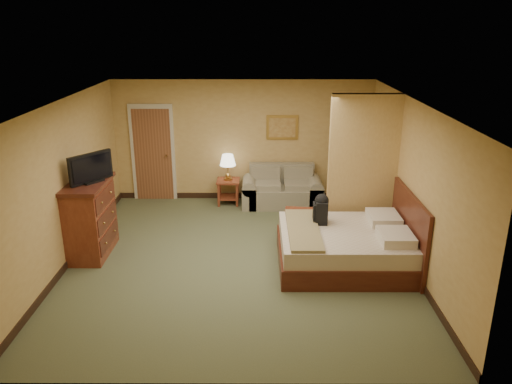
{
  "coord_description": "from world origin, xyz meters",
  "views": [
    {
      "loc": [
        0.31,
        -7.47,
        3.77
      ],
      "look_at": [
        0.28,
        0.6,
        0.97
      ],
      "focal_mm": 35.0,
      "sensor_mm": 36.0,
      "label": 1
    }
  ],
  "objects_px": {
    "loveseat": "(282,192)",
    "dresser": "(90,218)",
    "coffee_table": "(304,220)",
    "bed": "(351,246)"
  },
  "relations": [
    {
      "from": "loveseat",
      "to": "dresser",
      "type": "relative_size",
      "value": 1.33
    },
    {
      "from": "loveseat",
      "to": "dresser",
      "type": "xyz_separation_m",
      "value": [
        -3.31,
        -2.35,
        0.36
      ]
    },
    {
      "from": "dresser",
      "to": "coffee_table",
      "type": "bearing_deg",
      "value": 10.5
    },
    {
      "from": "loveseat",
      "to": "coffee_table",
      "type": "xyz_separation_m",
      "value": [
        0.32,
        -1.68,
        0.05
      ]
    },
    {
      "from": "coffee_table",
      "to": "dresser",
      "type": "bearing_deg",
      "value": -169.5
    },
    {
      "from": "coffee_table",
      "to": "dresser",
      "type": "height_order",
      "value": "dresser"
    },
    {
      "from": "coffee_table",
      "to": "dresser",
      "type": "relative_size",
      "value": 0.62
    },
    {
      "from": "loveseat",
      "to": "coffee_table",
      "type": "distance_m",
      "value": 1.71
    },
    {
      "from": "coffee_table",
      "to": "bed",
      "type": "relative_size",
      "value": 0.36
    },
    {
      "from": "coffee_table",
      "to": "bed",
      "type": "distance_m",
      "value": 1.27
    }
  ]
}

